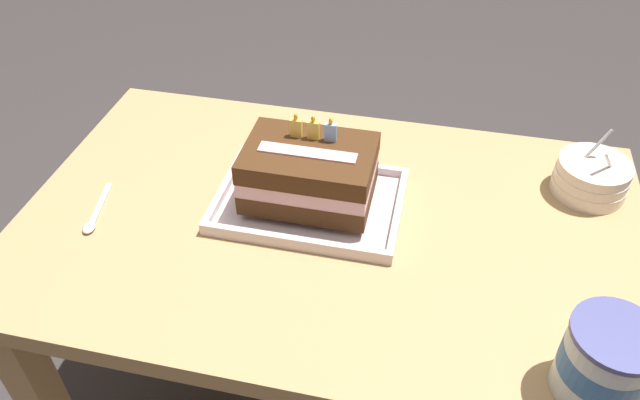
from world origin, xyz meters
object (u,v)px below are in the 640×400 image
at_px(serving_spoon_near_tray, 93,219).
at_px(ice_cream_tub, 605,362).
at_px(bowl_stack, 591,178).
at_px(birthday_cake, 309,173).
at_px(foil_tray, 310,202).

bearing_deg(serving_spoon_near_tray, ice_cream_tub, -10.87).
bearing_deg(bowl_stack, ice_cream_tub, -94.82).
height_order(birthday_cake, ice_cream_tub, birthday_cake).
height_order(foil_tray, birthday_cake, birthday_cake).
bearing_deg(ice_cream_tub, serving_spoon_near_tray, 169.13).
bearing_deg(foil_tray, ice_cream_tub, -31.62).
xyz_separation_m(foil_tray, ice_cream_tub, (0.45, -0.28, 0.05)).
height_order(foil_tray, serving_spoon_near_tray, foil_tray).
xyz_separation_m(bowl_stack, ice_cream_tub, (-0.04, -0.43, 0.03)).
bearing_deg(foil_tray, bowl_stack, 17.02).
bearing_deg(ice_cream_tub, bowl_stack, 85.18).
bearing_deg(birthday_cake, bowl_stack, 17.00).
height_order(bowl_stack, serving_spoon_near_tray, bowl_stack).
relative_size(foil_tray, birthday_cake, 1.49).
bearing_deg(serving_spoon_near_tray, birthday_cake, 18.91).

